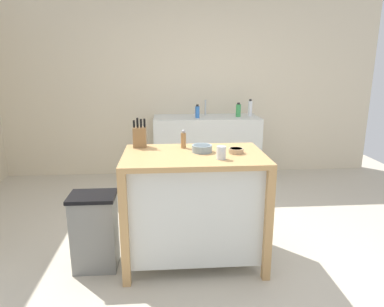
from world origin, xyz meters
name	(u,v)px	position (x,y,z in m)	size (l,w,h in m)	color
ground_plane	(210,258)	(0.00, 0.00, 0.00)	(6.50, 6.50, 0.00)	#BCB29E
wall_back	(190,86)	(0.00, 2.50, 1.30)	(5.50, 0.10, 2.60)	beige
kitchen_island	(194,202)	(-0.14, 0.01, 0.52)	(1.12, 0.72, 0.93)	tan
knife_block	(140,137)	(-0.58, 0.27, 1.02)	(0.11, 0.09, 0.25)	olive
bowl_ceramic_wide	(202,148)	(-0.07, 0.06, 0.96)	(0.16, 0.16, 0.06)	gray
bowl_ceramic_small	(236,150)	(0.20, 0.00, 0.95)	(0.12, 0.12, 0.04)	tan
drinking_cup	(221,153)	(0.05, -0.17, 0.98)	(0.07, 0.07, 0.10)	silver
pepper_grinder	(183,139)	(-0.21, 0.21, 1.00)	(0.04, 0.04, 0.16)	#9E7042
trash_bin	(95,231)	(-0.94, -0.06, 0.32)	(0.36, 0.28, 0.63)	slate
sink_counter	(206,148)	(0.21, 2.15, 0.45)	(1.47, 0.60, 0.90)	silver
sink_faucet	(205,108)	(0.21, 2.29, 1.01)	(0.02, 0.02, 0.22)	#B7BCC1
bottle_spray_cleaner	(238,110)	(0.66, 2.12, 0.99)	(0.07, 0.07, 0.20)	green
bottle_dish_soap	(250,108)	(0.83, 2.18, 1.01)	(0.06, 0.06, 0.24)	white
bottle_hand_soap	(197,112)	(0.08, 2.05, 0.98)	(0.06, 0.06, 0.18)	blue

